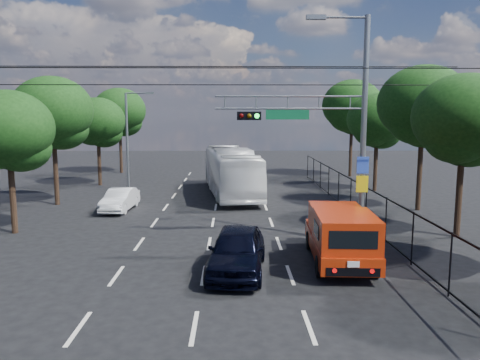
{
  "coord_description": "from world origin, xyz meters",
  "views": [
    {
      "loc": [
        1.0,
        -11.54,
        5.5
      ],
      "look_at": [
        1.32,
        7.74,
        2.8
      ],
      "focal_mm": 35.0,
      "sensor_mm": 36.0,
      "label": 1
    }
  ],
  "objects_px": {
    "signal_mast": "(335,121)",
    "red_pickup": "(340,234)",
    "navy_hatchback": "(237,250)",
    "white_bus": "(231,171)",
    "white_van": "(120,200)"
  },
  "relations": [
    {
      "from": "red_pickup",
      "to": "navy_hatchback",
      "type": "height_order",
      "value": "red_pickup"
    },
    {
      "from": "signal_mast",
      "to": "navy_hatchback",
      "type": "distance_m",
      "value": 7.09
    },
    {
      "from": "signal_mast",
      "to": "white_bus",
      "type": "bearing_deg",
      "value": 109.15
    },
    {
      "from": "navy_hatchback",
      "to": "signal_mast",
      "type": "bearing_deg",
      "value": 47.39
    },
    {
      "from": "signal_mast",
      "to": "white_van",
      "type": "distance_m",
      "value": 13.74
    },
    {
      "from": "red_pickup",
      "to": "navy_hatchback",
      "type": "bearing_deg",
      "value": -166.13
    },
    {
      "from": "white_bus",
      "to": "red_pickup",
      "type": "bearing_deg",
      "value": -82.33
    },
    {
      "from": "signal_mast",
      "to": "navy_hatchback",
      "type": "xyz_separation_m",
      "value": [
        -4.13,
        -3.67,
        -4.45
      ]
    },
    {
      "from": "red_pickup",
      "to": "navy_hatchback",
      "type": "relative_size",
      "value": 1.22
    },
    {
      "from": "signal_mast",
      "to": "white_van",
      "type": "height_order",
      "value": "signal_mast"
    },
    {
      "from": "signal_mast",
      "to": "navy_hatchback",
      "type": "bearing_deg",
      "value": -138.36
    },
    {
      "from": "red_pickup",
      "to": "white_bus",
      "type": "distance_m",
      "value": 15.82
    },
    {
      "from": "red_pickup",
      "to": "white_bus",
      "type": "relative_size",
      "value": 0.49
    },
    {
      "from": "white_bus",
      "to": "white_van",
      "type": "distance_m",
      "value": 8.46
    },
    {
      "from": "signal_mast",
      "to": "red_pickup",
      "type": "height_order",
      "value": "signal_mast"
    }
  ]
}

